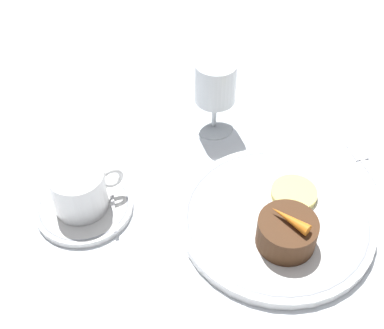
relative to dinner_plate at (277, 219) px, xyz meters
The scene contains 10 objects.
ground_plane 0.03m from the dinner_plate, 128.34° to the left, with size 3.00×3.00×0.00m, color white.
dinner_plate is the anchor object (origin of this frame).
saucer 0.27m from the dinner_plate, 150.23° to the left, with size 0.14×0.14×0.01m.
coffee_cup 0.27m from the dinner_plate, 150.41° to the left, with size 0.10×0.08×0.06m.
spoon 0.23m from the dinner_plate, 145.88° to the left, with size 0.04×0.10×0.00m.
wine_glass 0.23m from the dinner_plate, 87.83° to the left, with size 0.07×0.07×0.13m.
fork 0.18m from the dinner_plate, ahead, with size 0.05×0.20×0.01m.
dessert_cake 0.05m from the dinner_plate, 107.33° to the right, with size 0.08×0.08×0.04m.
carrot_garnish 0.07m from the dinner_plate, 107.33° to the right, with size 0.04×0.06×0.02m.
pineapple_slice 0.05m from the dinner_plate, 27.61° to the left, with size 0.07×0.07×0.01m.
Camera 1 is at (-0.28, -0.39, 0.59)m, focal length 50.00 mm.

